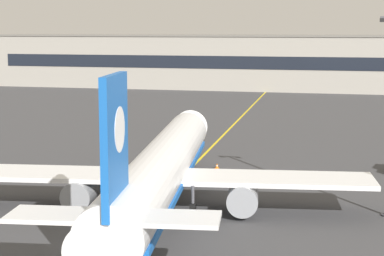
{
  "coord_description": "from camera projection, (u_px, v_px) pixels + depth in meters",
  "views": [
    {
      "loc": [
        15.72,
        -39.21,
        13.99
      ],
      "look_at": [
        4.55,
        6.81,
        6.81
      ],
      "focal_mm": 62.15,
      "sensor_mm": 36.0,
      "label": 1
    }
  ],
  "objects": [
    {
      "name": "ground_plane",
      "position": [
        100.0,
        243.0,
        43.44
      ],
      "size": [
        400.0,
        400.0,
        0.0
      ],
      "primitive_type": "plane",
      "color": "#3D3D3F"
    },
    {
      "name": "terminal_building",
      "position": [
        307.0,
        63.0,
        147.65
      ],
      "size": [
        146.26,
        12.4,
        12.34
      ],
      "color": "#9E998E",
      "rests_on": "ground"
    },
    {
      "name": "taxiway_centreline",
      "position": [
        202.0,
        157.0,
        72.26
      ],
      "size": [
        6.84,
        179.89,
        0.01
      ],
      "primitive_type": "cube",
      "rotation": [
        0.0,
        0.0,
        0.04
      ],
      "color": "yellow",
      "rests_on": "ground"
    },
    {
      "name": "airliner_foreground",
      "position": [
        161.0,
        169.0,
        50.24
      ],
      "size": [
        32.35,
        41.46,
        11.65
      ],
      "color": "white",
      "rests_on": "ground"
    },
    {
      "name": "safety_cone_by_nose_gear",
      "position": [
        217.0,
        166.0,
        66.41
      ],
      "size": [
        0.44,
        0.44,
        0.55
      ],
      "color": "orange",
      "rests_on": "ground"
    }
  ]
}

